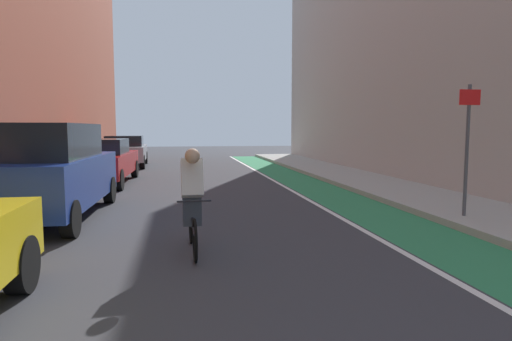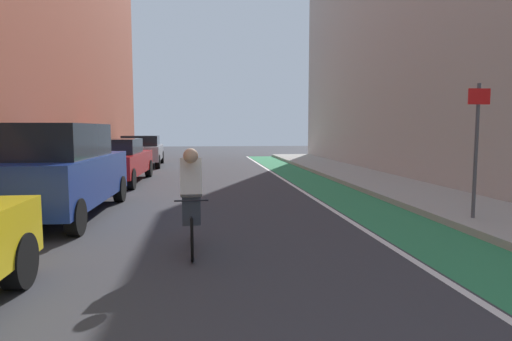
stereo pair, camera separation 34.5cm
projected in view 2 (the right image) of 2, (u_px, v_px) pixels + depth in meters
ground_plane at (215, 202)px, 11.10m from camera, size 71.15×71.15×0.00m
bike_lane_paint at (328, 189)px, 13.51m from camera, size 1.60×32.34×0.00m
lane_divider_stripe at (300, 190)px, 13.40m from camera, size 0.12×32.34×0.00m
sidewalk_right at (392, 186)px, 13.75m from camera, size 2.52×32.34×0.14m
parked_suv_blue at (58, 169)px, 9.20m from camera, size 2.04×4.75×1.98m
parked_sedan_red at (114, 160)px, 15.01m from camera, size 2.11×4.82×1.53m
parked_sedan_silver at (142, 150)px, 21.82m from camera, size 2.12×4.43×1.53m
cyclist_mid at (191, 197)px, 6.62m from camera, size 0.48×1.67×1.59m
street_sign_post at (477, 139)px, 8.36m from camera, size 0.44×0.07×2.60m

